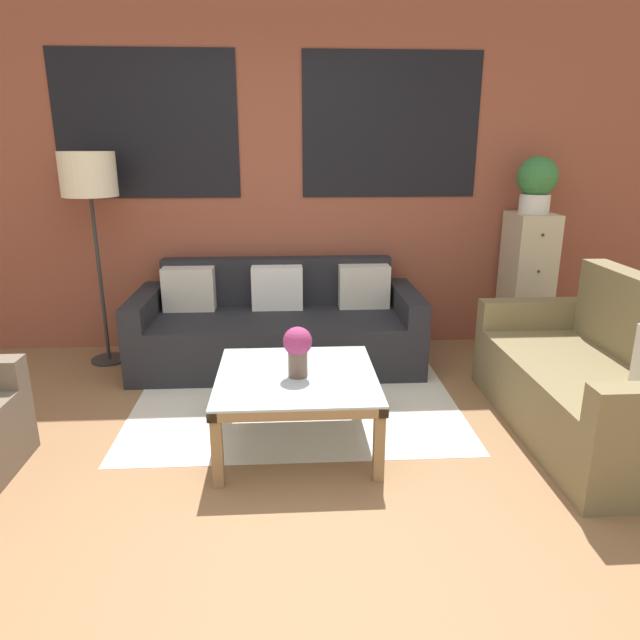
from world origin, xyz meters
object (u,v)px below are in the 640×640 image
object	(u,v)px
coffee_table	(297,385)
flower_vase	(298,348)
settee_vintage	(596,384)
couch_dark	(278,328)
drawer_cabinet	(526,283)
floor_lamp	(89,182)
potted_plant	(537,182)

from	to	relation	value
coffee_table	flower_vase	size ratio (longest dim) A/B	3.13
settee_vintage	coffee_table	size ratio (longest dim) A/B	1.84
couch_dark	drawer_cabinet	world-z (taller)	drawer_cabinet
settee_vintage	floor_lamp	world-z (taller)	floor_lamp
settee_vintage	coffee_table	world-z (taller)	settee_vintage
floor_lamp	potted_plant	size ratio (longest dim) A/B	3.69
floor_lamp	flower_vase	distance (m)	2.22
potted_plant	flower_vase	bearing A→B (deg)	-141.17
potted_plant	floor_lamp	bearing A→B (deg)	-178.40
potted_plant	settee_vintage	bearing A→B (deg)	-96.36
floor_lamp	drawer_cabinet	size ratio (longest dim) A/B	1.42
couch_dark	flower_vase	size ratio (longest dim) A/B	7.65
potted_plant	flower_vase	world-z (taller)	potted_plant
coffee_table	potted_plant	distance (m)	2.64
couch_dark	settee_vintage	xyz separation A→B (m)	(1.87, -1.28, 0.03)
couch_dark	coffee_table	size ratio (longest dim) A/B	2.45
settee_vintage	drawer_cabinet	bearing A→B (deg)	83.64
couch_dark	coffee_table	world-z (taller)	couch_dark
drawer_cabinet	coffee_table	bearing A→B (deg)	-141.79
couch_dark	floor_lamp	world-z (taller)	floor_lamp
couch_dark	potted_plant	distance (m)	2.32
coffee_table	floor_lamp	world-z (taller)	floor_lamp
settee_vintage	coffee_table	distance (m)	1.75
settee_vintage	flower_vase	size ratio (longest dim) A/B	5.76
settee_vintage	drawer_cabinet	size ratio (longest dim) A/B	1.44
settee_vintage	potted_plant	size ratio (longest dim) A/B	3.74
drawer_cabinet	potted_plant	xyz separation A→B (m)	(-0.00, 0.00, 0.81)
drawer_cabinet	settee_vintage	bearing A→B (deg)	-96.36
floor_lamp	flower_vase	size ratio (longest dim) A/B	5.69
settee_vintage	floor_lamp	bearing A→B (deg)	156.73
couch_dark	coffee_table	xyz separation A→B (m)	(0.12, -1.31, 0.08)
coffee_table	floor_lamp	xyz separation A→B (m)	(-1.47, 1.42, 1.03)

